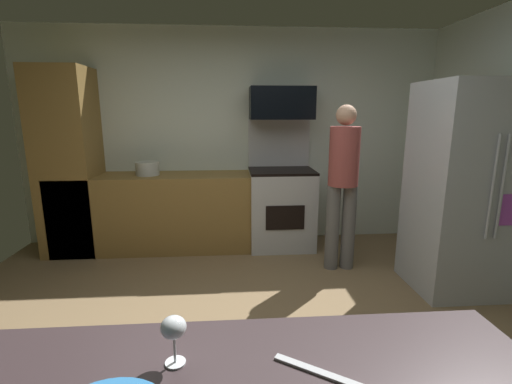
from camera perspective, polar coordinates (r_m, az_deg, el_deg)
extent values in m
cube|color=olive|center=(2.78, -1.97, -23.36)|extent=(5.20, 4.80, 0.02)
cube|color=silver|center=(4.60, -3.29, 8.53)|extent=(5.20, 0.12, 2.60)
cube|color=olive|center=(4.46, -14.71, -3.08)|extent=(2.40, 0.60, 0.90)
cube|color=olive|center=(4.64, -27.39, 4.08)|extent=(0.60, 0.60, 2.10)
cube|color=#B9BEC1|center=(4.41, 3.97, -2.74)|extent=(0.76, 0.64, 0.92)
cube|color=black|center=(4.31, 4.07, 3.36)|extent=(0.76, 0.64, 0.03)
cube|color=#B9BEC1|center=(4.56, 3.60, 7.74)|extent=(0.76, 0.06, 0.58)
cube|color=black|center=(4.10, 4.61, -4.07)|extent=(0.44, 0.01, 0.28)
cube|color=black|center=(4.36, 4.03, 13.79)|extent=(0.74, 0.38, 0.37)
cube|color=silver|center=(3.74, 30.14, 0.37)|extent=(0.83, 0.72, 1.88)
cylinder|color=silver|center=(3.41, 33.27, 0.56)|extent=(0.02, 0.02, 0.85)
cylinder|color=silver|center=(3.45, 34.32, 0.58)|extent=(0.02, 0.02, 0.85)
cube|color=#B44BCC|center=(3.57, 35.23, -2.32)|extent=(0.20, 0.01, 0.26)
cylinder|color=slate|center=(3.85, 11.95, -5.50)|extent=(0.14, 0.14, 0.89)
cylinder|color=slate|center=(3.90, 14.36, -5.39)|extent=(0.14, 0.14, 0.89)
cylinder|color=#9D4744|center=(3.72, 13.72, 5.47)|extent=(0.30, 0.30, 0.59)
sphere|color=tan|center=(3.69, 14.05, 11.69)|extent=(0.20, 0.20, 0.20)
cylinder|color=silver|center=(1.19, -12.59, -24.77)|extent=(0.06, 0.06, 0.01)
cylinder|color=silver|center=(1.16, -12.69, -23.08)|extent=(0.01, 0.01, 0.08)
ellipsoid|color=silver|center=(1.12, -12.88, -20.06)|extent=(0.07, 0.07, 0.07)
cube|color=#B7BABF|center=(1.15, 9.91, -26.18)|extent=(0.24, 0.17, 0.01)
cylinder|color=#BCC2BD|center=(4.38, -16.73, 3.57)|extent=(0.27, 0.27, 0.15)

